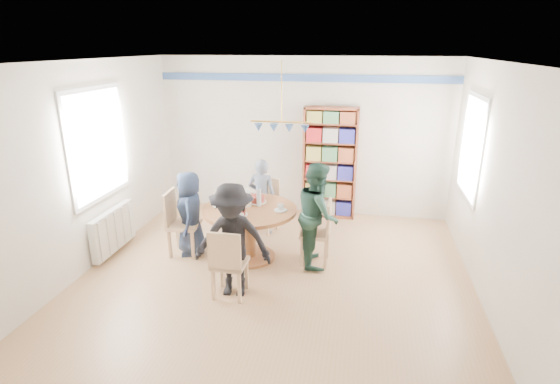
% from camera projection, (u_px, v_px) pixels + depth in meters
% --- Properties ---
extents(ground, '(5.00, 5.00, 0.00)m').
position_uv_depth(ground, '(274.00, 278.00, 5.65)').
color(ground, tan).
extents(room_shell, '(5.00, 5.00, 5.00)m').
position_uv_depth(room_shell, '(268.00, 139.00, 5.97)').
color(room_shell, white).
rests_on(room_shell, ground).
extents(radiator, '(0.12, 1.00, 0.60)m').
position_uv_depth(radiator, '(113.00, 230.00, 6.25)').
color(radiator, silver).
rests_on(radiator, ground).
extents(dining_table, '(1.30, 1.30, 0.75)m').
position_uv_depth(dining_table, '(250.00, 221.00, 6.03)').
color(dining_table, brown).
rests_on(dining_table, ground).
extents(chair_left, '(0.44, 0.44, 0.94)m').
position_uv_depth(chair_left, '(178.00, 220.00, 6.18)').
color(chair_left, '#D8AD85').
rests_on(chair_left, ground).
extents(chair_right, '(0.40, 0.40, 0.90)m').
position_uv_depth(chair_right, '(321.00, 229.00, 5.91)').
color(chair_right, '#D8AD85').
rests_on(chair_right, ground).
extents(chair_far, '(0.47, 0.47, 0.85)m').
position_uv_depth(chair_far, '(266.00, 202.00, 7.01)').
color(chair_far, '#D8AD85').
rests_on(chair_far, ground).
extents(chair_near, '(0.40, 0.40, 0.88)m').
position_uv_depth(chair_near, '(228.00, 261.00, 5.07)').
color(chair_near, '#D8AD85').
rests_on(chair_near, ground).
extents(person_left, '(0.57, 0.69, 1.22)m').
position_uv_depth(person_left, '(190.00, 213.00, 6.17)').
color(person_left, '#192439').
rests_on(person_left, ground).
extents(person_right, '(0.66, 0.78, 1.43)m').
position_uv_depth(person_right, '(318.00, 214.00, 5.85)').
color(person_right, '#1C382D').
rests_on(person_right, ground).
extents(person_far, '(0.45, 0.30, 1.22)m').
position_uv_depth(person_far, '(262.00, 197.00, 6.85)').
color(person_far, gray).
rests_on(person_far, ground).
extents(person_near, '(0.94, 0.58, 1.40)m').
position_uv_depth(person_near, '(233.00, 241.00, 5.10)').
color(person_near, black).
rests_on(person_near, ground).
extents(bookshelf, '(0.91, 0.27, 1.91)m').
position_uv_depth(bookshelf, '(330.00, 164.00, 7.44)').
color(bookshelf, brown).
rests_on(bookshelf, ground).
extents(tableware, '(1.06, 1.06, 0.28)m').
position_uv_depth(tableware, '(248.00, 203.00, 5.97)').
color(tableware, white).
rests_on(tableware, dining_table).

